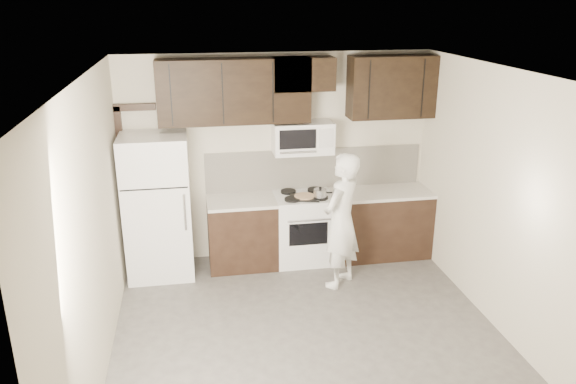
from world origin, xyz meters
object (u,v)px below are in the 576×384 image
object	(u,v)px
stove	(304,228)
person	(341,221)
microwave	(303,138)
refrigerator	(158,206)

from	to	relation	value
stove	person	world-z (taller)	person
stove	microwave	world-z (taller)	microwave
microwave	person	distance (m)	1.22
stove	refrigerator	xyz separation A→B (m)	(-1.85, -0.05, 0.44)
stove	microwave	bearing A→B (deg)	90.10
refrigerator	person	distance (m)	2.26
person	stove	bearing A→B (deg)	-113.26
microwave	person	world-z (taller)	microwave
stove	refrigerator	world-z (taller)	refrigerator
stove	person	size ratio (longest dim) A/B	0.57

